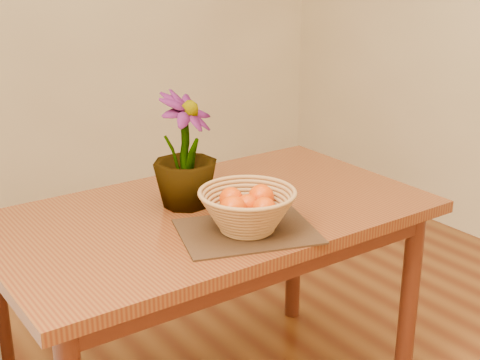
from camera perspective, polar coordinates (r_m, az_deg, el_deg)
table at (r=2.18m, az=-2.44°, el=-4.66°), size 1.40×0.80×0.75m
placemat at (r=1.98m, az=0.62°, el=-4.40°), size 0.47×0.41×0.01m
wicker_basket at (r=1.96m, az=0.62°, el=-2.76°), size 0.29×0.29×0.12m
orange_pile at (r=1.95m, az=0.63°, el=-2.02°), size 0.20×0.19×0.08m
potted_plant at (r=2.13m, az=-4.73°, el=2.51°), size 0.29×0.29×0.37m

